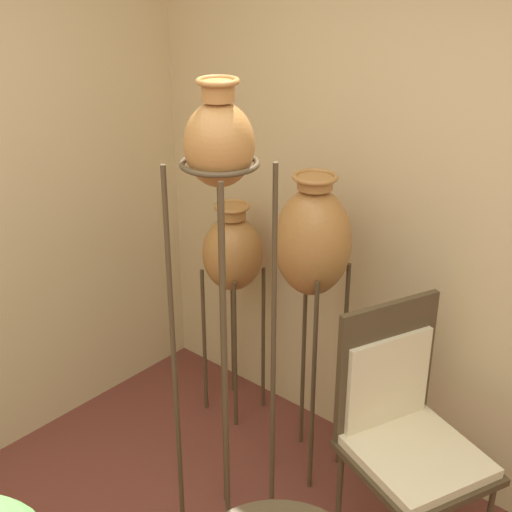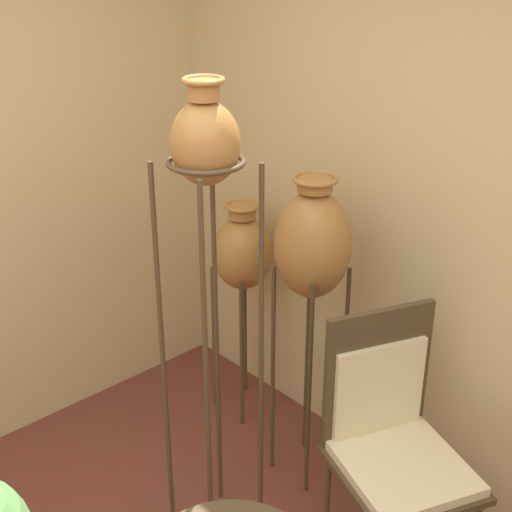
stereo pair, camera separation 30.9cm
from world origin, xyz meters
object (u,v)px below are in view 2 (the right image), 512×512
Objects in this scene: vase_stand_tall at (206,171)px; vase_stand_short at (243,254)px; chair at (392,434)px; vase_stand_medium at (313,247)px.

vase_stand_tall is 1.65× the size of vase_stand_short.
vase_stand_tall is 1.80× the size of chair.
chair is at bearing -103.08° from vase_stand_medium.
vase_stand_tall is at bearing -139.41° from vase_stand_short.
vase_stand_medium is 0.64m from vase_stand_short.
vase_stand_short is 1.23m from chair.
vase_stand_medium is 0.83m from chair.
vase_stand_tall reaches higher than vase_stand_short.
vase_stand_medium is (0.58, 0.01, -0.47)m from vase_stand_tall.
vase_stand_short is at bearing 99.38° from chair.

